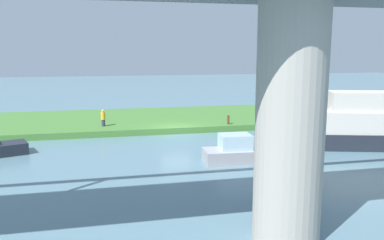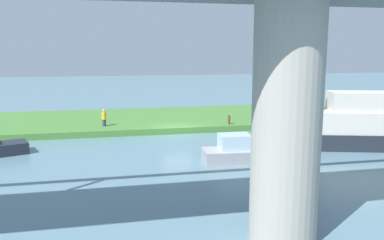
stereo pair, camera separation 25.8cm
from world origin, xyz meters
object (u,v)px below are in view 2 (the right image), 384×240
(person_on_bank, at_px, (104,118))
(houseboat_blue, at_px, (347,125))
(bridge_pylon, at_px, (286,124))
(mooring_post, at_px, (229,120))
(motorboat_red, at_px, (243,152))

(person_on_bank, height_order, houseboat_blue, houseboat_blue)
(bridge_pylon, height_order, person_on_bank, bridge_pylon)
(mooring_post, height_order, houseboat_blue, houseboat_blue)
(person_on_bank, bearing_deg, mooring_post, 172.29)
(bridge_pylon, height_order, motorboat_red, bridge_pylon)
(mooring_post, bearing_deg, person_on_bank, -7.71)
(bridge_pylon, bearing_deg, houseboat_blue, -131.12)
(person_on_bank, distance_m, mooring_post, 10.34)
(houseboat_blue, xyz_separation_m, motorboat_red, (8.17, 1.94, -0.96))
(mooring_post, height_order, motorboat_red, motorboat_red)
(bridge_pylon, relative_size, mooring_post, 10.80)
(person_on_bank, distance_m, houseboat_blue, 18.57)
(bridge_pylon, xyz_separation_m, mooring_post, (-4.02, -19.04, -3.23))
(person_on_bank, height_order, motorboat_red, person_on_bank)
(bridge_pylon, distance_m, motorboat_red, 10.40)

